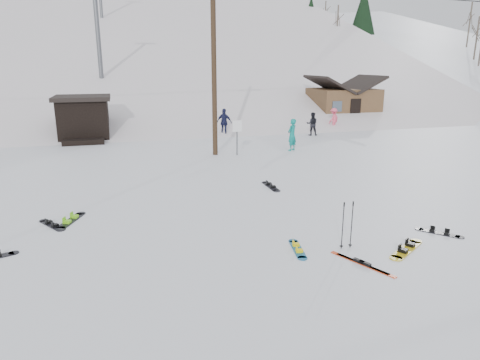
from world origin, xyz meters
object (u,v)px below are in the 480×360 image
object	(u,v)px
hero_snowboard	(298,249)
hero_skis	(362,263)
cabin	(343,104)
utility_pole	(214,64)

from	to	relation	value
hero_snowboard	hero_skis	world-z (taller)	hero_skis
cabin	hero_skis	size ratio (longest dim) A/B	3.15
cabin	hero_snowboard	xyz separation A→B (m)	(-13.53, -22.38, -1.46)
utility_pole	cabin	world-z (taller)	utility_pole
cabin	hero_snowboard	distance (m)	26.19
utility_pole	cabin	xyz separation A→B (m)	(13.00, 10.00, -3.20)
hero_skis	utility_pole	bearing A→B (deg)	68.23
utility_pole	hero_skis	world-z (taller)	utility_pole
utility_pole	hero_snowboard	xyz separation A→B (m)	(-0.53, -12.38, -4.66)
utility_pole	hero_snowboard	bearing A→B (deg)	-92.45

